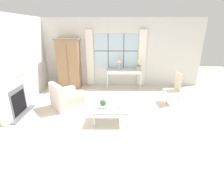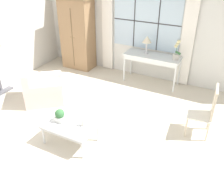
{
  "view_description": "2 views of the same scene",
  "coord_description": "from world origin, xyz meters",
  "views": [
    {
      "loc": [
        -0.05,
        -4.48,
        2.41
      ],
      "look_at": [
        -0.12,
        0.32,
        0.59
      ],
      "focal_mm": 28.0,
      "sensor_mm": 36.0,
      "label": 1
    },
    {
      "loc": [
        2.16,
        -3.1,
        3.1
      ],
      "look_at": [
        0.18,
        0.73,
        0.6
      ],
      "focal_mm": 40.0,
      "sensor_mm": 36.0,
      "label": 2
    }
  ],
  "objects": [
    {
      "name": "side_chair_wooden",
      "position": [
        1.96,
        1.06,
        0.56
      ],
      "size": [
        0.48,
        0.48,
        1.03
      ],
      "color": "white",
      "rests_on": "ground_plane"
    },
    {
      "name": "potted_plant_small",
      "position": [
        -0.35,
        -0.28,
        0.53
      ],
      "size": [
        0.17,
        0.17,
        0.24
      ],
      "color": "white",
      "rests_on": "coffee_table"
    },
    {
      "name": "potted_orchid",
      "position": [
        0.93,
        2.68,
        0.95
      ],
      "size": [
        0.19,
        0.15,
        0.49
      ],
      "color": "#BCB7AD",
      "rests_on": "console_table"
    },
    {
      "name": "wall_back_windowed",
      "position": [
        0.0,
        3.02,
        1.39
      ],
      "size": [
        7.2,
        0.14,
        2.8
      ],
      "color": "silver",
      "rests_on": "ground_plane"
    },
    {
      "name": "fireplace",
      "position": [
        -2.91,
        0.11,
        0.73
      ],
      "size": [
        0.34,
        1.45,
        2.25
      ],
      "color": "#515156",
      "rests_on": "ground_plane"
    },
    {
      "name": "ground_plane",
      "position": [
        0.0,
        0.0,
        0.0
      ],
      "size": [
        14.0,
        14.0,
        0.0
      ],
      "primitive_type": "plane",
      "color": "beige"
    },
    {
      "name": "console_table",
      "position": [
        0.34,
        2.67,
        0.68
      ],
      "size": [
        1.44,
        0.54,
        0.77
      ],
      "color": "silver",
      "rests_on": "ground_plane"
    },
    {
      "name": "table_lamp",
      "position": [
        0.15,
        2.73,
        1.12
      ],
      "size": [
        0.24,
        0.24,
        0.46
      ],
      "color": "silver",
      "rests_on": "console_table"
    },
    {
      "name": "coffee_table",
      "position": [
        -0.15,
        -0.28,
        0.36
      ],
      "size": [
        0.94,
        0.61,
        0.41
      ],
      "color": "silver",
      "rests_on": "ground_plane"
    },
    {
      "name": "armoire",
      "position": [
        -1.93,
        2.68,
        1.02
      ],
      "size": [
        0.96,
        0.59,
        2.02
      ],
      "color": "#93704C",
      "rests_on": "ground_plane"
    },
    {
      "name": "armchair_upholstered",
      "position": [
        -1.59,
        0.65,
        0.27
      ],
      "size": [
        1.16,
        1.16,
        0.81
      ],
      "color": "beige",
      "rests_on": "ground_plane"
    },
    {
      "name": "pillar_candle",
      "position": [
        0.1,
        -0.21,
        0.47
      ],
      "size": [
        0.11,
        0.11,
        0.15
      ],
      "color": "silver",
      "rests_on": "coffee_table"
    },
    {
      "name": "wall_left",
      "position": [
        -3.03,
        0.6,
        1.4
      ],
      "size": [
        0.06,
        7.2,
        2.8
      ],
      "primitive_type": "cube",
      "color": "silver",
      "rests_on": "ground_plane"
    }
  ]
}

